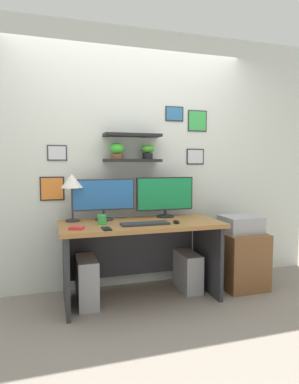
{
  "coord_description": "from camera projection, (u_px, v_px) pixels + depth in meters",
  "views": [
    {
      "loc": [
        -0.82,
        -2.97,
        1.31
      ],
      "look_at": [
        0.1,
        0.05,
        1.03
      ],
      "focal_mm": 30.79,
      "sensor_mm": 36.0,
      "label": 1
    }
  ],
  "objects": [
    {
      "name": "ground_plane",
      "position": [
        141.0,
        299.0,
        3.18
      ],
      "size": [
        8.0,
        8.0,
        0.0
      ],
      "primitive_type": "plane",
      "color": "gray"
    },
    {
      "name": "back_wall_assembly",
      "position": [
        130.0,
        159.0,
        3.48
      ],
      "size": [
        4.4,
        0.24,
        2.7
      ],
      "color": "silver",
      "rests_on": "ground"
    },
    {
      "name": "desk",
      "position": [
        140.0,
        243.0,
        3.19
      ],
      "size": [
        1.52,
        0.68,
        0.75
      ],
      "color": "#9E6B38",
      "rests_on": "ground"
    },
    {
      "name": "monitor_left",
      "position": [
        104.0,
        197.0,
        3.21
      ],
      "size": [
        0.61,
        0.18,
        0.4
      ],
      "color": "#2D2D33",
      "rests_on": "desk"
    },
    {
      "name": "monitor_right",
      "position": [
        165.0,
        196.0,
        3.4
      ],
      "size": [
        0.61,
        0.18,
        0.41
      ],
      "color": "black",
      "rests_on": "desk"
    },
    {
      "name": "keyboard",
      "position": [
        145.0,
        224.0,
        2.99
      ],
      "size": [
        0.44,
        0.14,
        0.02
      ],
      "primitive_type": "cube",
      "color": "#2D2D33",
      "rests_on": "desk"
    },
    {
      "name": "computer_mouse",
      "position": [
        176.0,
        222.0,
        3.05
      ],
      "size": [
        0.06,
        0.09,
        0.03
      ],
      "primitive_type": "ellipsoid",
      "color": "black",
      "rests_on": "desk"
    },
    {
      "name": "desk_lamp",
      "position": [
        72.0,
        183.0,
        3.11
      ],
      "size": [
        0.21,
        0.21,
        0.46
      ],
      "color": "#2D2D33",
      "rests_on": "desk"
    },
    {
      "name": "cell_phone",
      "position": [
        106.0,
        229.0,
        2.78
      ],
      "size": [
        0.08,
        0.14,
        0.01
      ],
      "primitive_type": "cube",
      "rotation": [
        0.0,
        0.0,
        0.06
      ],
      "color": "black",
      "rests_on": "desk"
    },
    {
      "name": "coffee_mug",
      "position": [
        102.0,
        220.0,
        2.99
      ],
      "size": [
        0.08,
        0.08,
        0.09
      ],
      "primitive_type": "cylinder",
      "color": "green",
      "rests_on": "desk"
    },
    {
      "name": "scissors_tray",
      "position": [
        77.0,
        228.0,
        2.77
      ],
      "size": [
        0.14,
        0.12,
        0.02
      ],
      "primitive_type": "cube",
      "rotation": [
        0.0,
        0.0,
        -0.35
      ],
      "color": "red",
      "rests_on": "desk"
    },
    {
      "name": "drawer_cabinet",
      "position": [
        240.0,
        259.0,
        3.48
      ],
      "size": [
        0.44,
        0.5,
        0.58
      ],
      "primitive_type": "cube",
      "color": "brown",
      "rests_on": "ground"
    },
    {
      "name": "printer",
      "position": [
        241.0,
        224.0,
        3.45
      ],
      "size": [
        0.38,
        0.34,
        0.17
      ],
      "primitive_type": "cube",
      "color": "#9E9EA3",
      "rests_on": "drawer_cabinet"
    },
    {
      "name": "computer_tower_left",
      "position": [
        87.0,
        281.0,
        3.04
      ],
      "size": [
        0.18,
        0.4,
        0.44
      ],
      "primitive_type": "cube",
      "color": "#99999E",
      "rests_on": "ground"
    },
    {
      "name": "computer_tower_right",
      "position": [
        188.0,
        271.0,
        3.41
      ],
      "size": [
        0.18,
        0.4,
        0.38
      ],
      "primitive_type": "cube",
      "color": "#99999E",
      "rests_on": "ground"
    }
  ]
}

